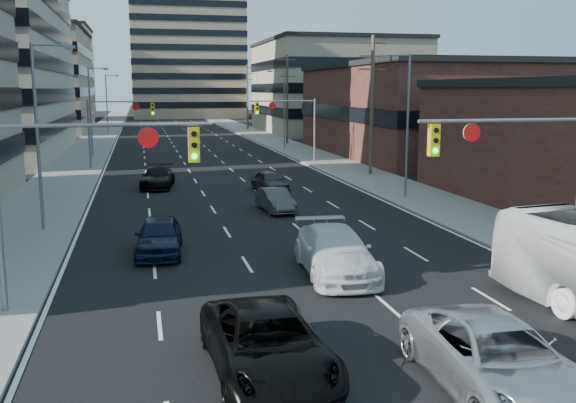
{
  "coord_description": "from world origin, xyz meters",
  "views": [
    {
      "loc": [
        -5.74,
        -12.36,
        6.89
      ],
      "look_at": [
        0.24,
        13.59,
        2.2
      ],
      "focal_mm": 40.0,
      "sensor_mm": 36.0,
      "label": 1
    }
  ],
  "objects_px": {
    "white_van": "(335,252)",
    "sedan_blue": "(159,236)",
    "silver_suv": "(498,359)",
    "black_pickup": "(267,344)"
  },
  "relations": [
    {
      "from": "black_pickup",
      "to": "silver_suv",
      "type": "bearing_deg",
      "value": -24.48
    },
    {
      "from": "white_van",
      "to": "sedan_blue",
      "type": "distance_m",
      "value": 7.8
    },
    {
      "from": "black_pickup",
      "to": "white_van",
      "type": "relative_size",
      "value": 0.97
    },
    {
      "from": "silver_suv",
      "to": "sedan_blue",
      "type": "xyz_separation_m",
      "value": [
        -7.13,
        14.51,
        -0.04
      ]
    },
    {
      "from": "white_van",
      "to": "black_pickup",
      "type": "bearing_deg",
      "value": -113.8
    },
    {
      "from": "white_van",
      "to": "sedan_blue",
      "type": "relative_size",
      "value": 1.28
    },
    {
      "from": "white_van",
      "to": "sedan_blue",
      "type": "bearing_deg",
      "value": 148.37
    },
    {
      "from": "black_pickup",
      "to": "sedan_blue",
      "type": "xyz_separation_m",
      "value": [
        -2.19,
        12.45,
        -0.01
      ]
    },
    {
      "from": "white_van",
      "to": "silver_suv",
      "type": "distance_m",
      "value": 10.01
    },
    {
      "from": "black_pickup",
      "to": "sedan_blue",
      "type": "height_order",
      "value": "black_pickup"
    }
  ]
}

